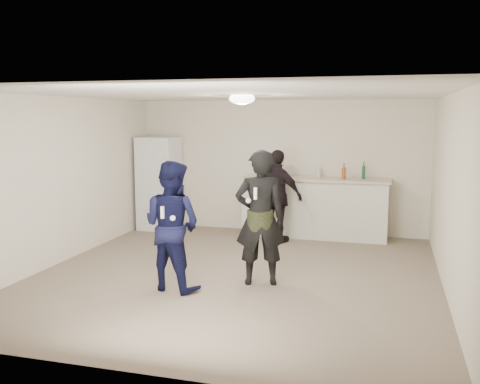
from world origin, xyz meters
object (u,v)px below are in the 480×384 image
(fridge, at_px, (159,183))
(spectator, at_px, (277,196))
(man, at_px, (172,226))
(counter, at_px, (314,209))
(shaker, at_px, (283,173))
(woman, at_px, (260,218))

(fridge, xyz_separation_m, spectator, (2.47, -0.52, -0.08))
(man, bearing_deg, fridge, -50.70)
(counter, xyz_separation_m, fridge, (-3.04, -0.07, 0.38))
(shaker, distance_m, man, 3.53)
(woman, bearing_deg, counter, -113.06)
(fridge, xyz_separation_m, man, (1.69, -3.38, -0.07))
(fridge, distance_m, spectator, 2.52)
(woman, bearing_deg, spectator, -100.74)
(woman, height_order, spectator, woman)
(counter, height_order, fridge, fridge)
(fridge, bearing_deg, spectator, -11.86)
(shaker, height_order, woman, woman)
(counter, distance_m, woman, 2.99)
(spectator, bearing_deg, counter, -114.86)
(counter, bearing_deg, woman, -96.08)
(counter, distance_m, man, 3.72)
(shaker, xyz_separation_m, spectator, (0.02, -0.57, -0.36))
(counter, relative_size, woman, 1.45)
(shaker, distance_m, woman, 2.96)
(counter, height_order, woman, woman)
(counter, distance_m, spectator, 0.87)
(counter, relative_size, shaker, 15.29)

